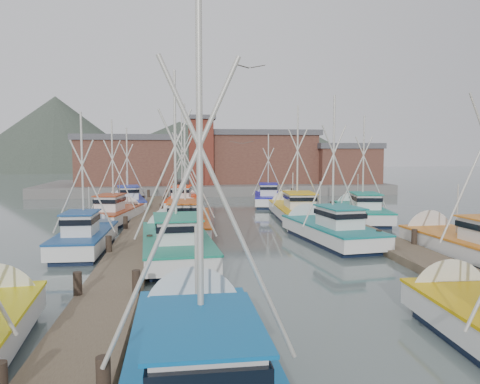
{
  "coord_description": "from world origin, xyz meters",
  "views": [
    {
      "loc": [
        -4.37,
        -25.44,
        5.37
      ],
      "look_at": [
        -0.45,
        6.0,
        2.6
      ],
      "focal_mm": 35.0,
      "sensor_mm": 36.0,
      "label": 1
    }
  ],
  "objects": [
    {
      "name": "boat_12",
      "position": [
        -4.29,
        18.09,
        0.68
      ],
      "size": [
        3.71,
        8.43,
        9.47
      ],
      "rotation": [
        0.0,
        0.0,
        -0.11
      ],
      "color": "black",
      "rests_on": "ground"
    },
    {
      "name": "boat_9",
      "position": [
        4.56,
        10.68,
        0.68
      ],
      "size": [
        3.98,
        10.22,
        9.79
      ],
      "rotation": [
        0.0,
        0.0,
        -0.06
      ],
      "color": "black",
      "rests_on": "ground"
    },
    {
      "name": "quay",
      "position": [
        0.0,
        37.0,
        0.6
      ],
      "size": [
        44.0,
        16.0,
        1.2
      ],
      "primitive_type": "cube",
      "color": "slate",
      "rests_on": "ground"
    },
    {
      "name": "boat_13",
      "position": [
        4.17,
        20.35,
        0.68
      ],
      "size": [
        3.83,
        8.6,
        7.71
      ],
      "rotation": [
        0.0,
        0.0,
        -0.16
      ],
      "color": "black",
      "rests_on": "ground"
    },
    {
      "name": "boat_6",
      "position": [
        -9.53,
        0.47,
        0.68
      ],
      "size": [
        3.25,
        7.87,
        7.99
      ],
      "rotation": [
        0.0,
        0.0,
        -0.01
      ],
      "color": "black",
      "rests_on": "ground"
    },
    {
      "name": "lookout_tower",
      "position": [
        -2.0,
        33.0,
        5.55
      ],
      "size": [
        3.6,
        3.6,
        8.5
      ],
      "color": "maroon",
      "rests_on": "quay"
    },
    {
      "name": "ground",
      "position": [
        0.0,
        0.0,
        0.0
      ],
      "size": [
        260.0,
        260.0,
        0.0
      ],
      "primitive_type": "plane",
      "color": "#4C5C59",
      "rests_on": "ground"
    },
    {
      "name": "dock_right",
      "position": [
        7.0,
        4.04,
        0.21
      ],
      "size": [
        2.3,
        46.0,
        1.5
      ],
      "color": "brown",
      "rests_on": "ground"
    },
    {
      "name": "distant_hills",
      "position": [
        -12.76,
        122.59,
        0.0
      ],
      "size": [
        175.0,
        140.0,
        42.0
      ],
      "color": "#475345",
      "rests_on": "ground"
    },
    {
      "name": "boat_7",
      "position": [
        9.87,
        -4.04,
        0.69
      ],
      "size": [
        4.48,
        10.1,
        11.09
      ],
      "rotation": [
        0.0,
        0.0,
        0.06
      ],
      "color": "black",
      "rests_on": "ground"
    },
    {
      "name": "boat_14",
      "position": [
        -9.42,
        18.76,
        0.68
      ],
      "size": [
        4.09,
        9.12,
        8.2
      ],
      "rotation": [
        0.0,
        0.0,
        0.17
      ],
      "color": "black",
      "rests_on": "ground"
    },
    {
      "name": "boat_10",
      "position": [
        -9.27,
        10.18,
        0.68
      ],
      "size": [
        3.83,
        8.41,
        8.29
      ],
      "rotation": [
        0.0,
        0.0,
        -0.18
      ],
      "color": "black",
      "rests_on": "ground"
    },
    {
      "name": "shed_left",
      "position": [
        -11.0,
        35.0,
        4.34
      ],
      "size": [
        12.72,
        8.48,
        6.2
      ],
      "color": "brown",
      "rests_on": "quay"
    },
    {
      "name": "shed_center",
      "position": [
        6.0,
        37.0,
        4.69
      ],
      "size": [
        14.84,
        9.54,
        6.9
      ],
      "color": "brown",
      "rests_on": "quay"
    },
    {
      "name": "gull_far",
      "position": [
        -0.49,
        4.7,
        5.91
      ],
      "size": [
        1.55,
        0.66,
        0.24
      ],
      "rotation": [
        0.0,
        0.0,
        -0.29
      ],
      "color": "gray",
      "rests_on": "ground"
    },
    {
      "name": "boat_8",
      "position": [
        -4.15,
        5.43,
        0.68
      ],
      "size": [
        3.82,
        10.14,
        9.3
      ],
      "rotation": [
        0.0,
        0.0,
        -0.03
      ],
      "color": "black",
      "rests_on": "ground"
    },
    {
      "name": "boat_5",
      "position": [
        4.22,
        1.36,
        0.68
      ],
      "size": [
        4.11,
        9.59,
        9.37
      ],
      "rotation": [
        0.0,
        0.0,
        0.14
      ],
      "color": "black",
      "rests_on": "ground"
    },
    {
      "name": "boat_11",
      "position": [
        9.45,
        9.39,
        0.68
      ],
      "size": [
        4.2,
        9.48,
        8.86
      ],
      "rotation": [
        0.0,
        0.0,
        -0.15
      ],
      "color": "black",
      "rests_on": "ground"
    },
    {
      "name": "boat_4",
      "position": [
        -4.74,
        -1.32,
        0.69
      ],
      "size": [
        4.17,
        10.54,
        10.28
      ],
      "rotation": [
        0.0,
        0.0,
        0.08
      ],
      "color": "black",
      "rests_on": "ground"
    },
    {
      "name": "dock_left",
      "position": [
        -7.0,
        4.04,
        0.21
      ],
      "size": [
        2.3,
        46.0,
        1.5
      ],
      "color": "brown",
      "rests_on": "ground"
    },
    {
      "name": "gull_near",
      "position": [
        -0.96,
        -2.13,
        9.53
      ],
      "size": [
        1.55,
        0.63,
        0.24
      ],
      "rotation": [
        0.0,
        0.0,
        0.14
      ],
      "color": "gray",
      "rests_on": "ground"
    },
    {
      "name": "shed_right",
      "position": [
        17.0,
        34.0,
        3.84
      ],
      "size": [
        8.48,
        6.36,
        5.2
      ],
      "color": "brown",
      "rests_on": "quay"
    },
    {
      "name": "boat_0",
      "position": [
        -4.03,
        -15.4,
        0.68
      ],
      "size": [
        4.02,
        9.92,
        9.94
      ],
      "rotation": [
        0.0,
        0.0,
        0.02
      ],
      "color": "black",
      "rests_on": "ground"
    }
  ]
}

